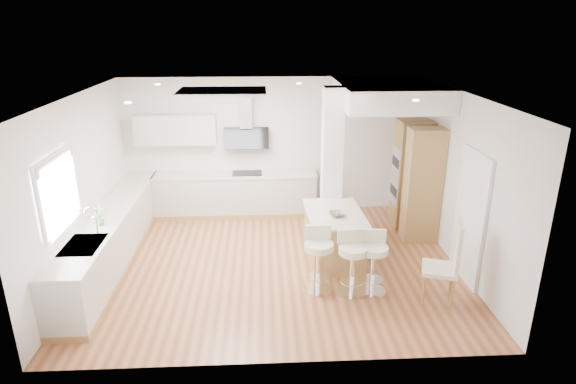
{
  "coord_description": "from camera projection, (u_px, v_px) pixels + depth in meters",
  "views": [
    {
      "loc": [
        -0.16,
        -7.21,
        3.85
      ],
      "look_at": [
        0.24,
        0.4,
        1.12
      ],
      "focal_mm": 30.0,
      "sensor_mm": 36.0,
      "label": 1
    }
  ],
  "objects": [
    {
      "name": "counter_back",
      "position": [
        227.0,
        183.0,
        9.89
      ],
      "size": [
        3.62,
        0.63,
        2.5
      ],
      "color": "tan",
      "rests_on": "ground"
    },
    {
      "name": "ground",
      "position": [
        275.0,
        263.0,
        8.08
      ],
      "size": [
        6.0,
        6.0,
        0.0
      ],
      "primitive_type": "plane",
      "color": "#AF6A40",
      "rests_on": "ground"
    },
    {
      "name": "bar_stool_b",
      "position": [
        352.0,
        260.0,
        7.01
      ],
      "size": [
        0.49,
        0.49,
        0.98
      ],
      "rotation": [
        0.0,
        0.0,
        0.11
      ],
      "color": "white",
      "rests_on": "ground"
    },
    {
      "name": "bar_stool_c",
      "position": [
        373.0,
        259.0,
        7.06
      ],
      "size": [
        0.47,
        0.47,
        0.96
      ],
      "rotation": [
        0.0,
        0.0,
        -0.1
      ],
      "color": "white",
      "rests_on": "ground"
    },
    {
      "name": "pillar",
      "position": [
        332.0,
        166.0,
        8.55
      ],
      "size": [
        0.35,
        0.35,
        2.8
      ],
      "color": "white",
      "rests_on": "ground"
    },
    {
      "name": "wall_right",
      "position": [
        460.0,
        181.0,
        7.76
      ],
      "size": [
        0.04,
        5.0,
        2.8
      ],
      "primitive_type": "cube",
      "color": "white",
      "rests_on": "ground"
    },
    {
      "name": "oven_column",
      "position": [
        415.0,
        179.0,
        9.02
      ],
      "size": [
        0.63,
        1.21,
        2.1
      ],
      "color": "tan",
      "rests_on": "ground"
    },
    {
      "name": "wall_left",
      "position": [
        81.0,
        188.0,
        7.46
      ],
      "size": [
        0.04,
        5.0,
        2.8
      ],
      "primitive_type": "cube",
      "color": "white",
      "rests_on": "ground"
    },
    {
      "name": "peninsula",
      "position": [
        334.0,
        236.0,
        8.1
      ],
      "size": [
        0.97,
        1.43,
        0.91
      ],
      "rotation": [
        0.0,
        0.0,
        0.04
      ],
      "color": "tan",
      "rests_on": "ground"
    },
    {
      "name": "doorway_right",
      "position": [
        470.0,
        219.0,
        7.33
      ],
      "size": [
        0.05,
        1.0,
        2.1
      ],
      "color": "#4C443C",
      "rests_on": "ground"
    },
    {
      "name": "soffit",
      "position": [
        388.0,
        94.0,
        8.63
      ],
      "size": [
        1.78,
        2.2,
        0.4
      ],
      "color": "white",
      "rests_on": "ground"
    },
    {
      "name": "counter_left",
      "position": [
        113.0,
        236.0,
        8.01
      ],
      "size": [
        0.63,
        4.5,
        1.35
      ],
      "color": "tan",
      "rests_on": "ground"
    },
    {
      "name": "skylight",
      "position": [
        223.0,
        92.0,
        7.67
      ],
      "size": [
        4.1,
        2.1,
        0.06
      ],
      "color": "white",
      "rests_on": "ground"
    },
    {
      "name": "dining_chair",
      "position": [
        449.0,
        260.0,
        6.78
      ],
      "size": [
        0.61,
        0.61,
        1.24
      ],
      "rotation": [
        0.0,
        0.0,
        -0.32
      ],
      "color": "#EDE7C1",
      "rests_on": "ground"
    },
    {
      "name": "wall_back",
      "position": [
        271.0,
        146.0,
        9.96
      ],
      "size": [
        6.0,
        0.04,
        2.8
      ],
      "primitive_type": "cube",
      "color": "white",
      "rests_on": "ground"
    },
    {
      "name": "window_left",
      "position": [
        58.0,
        189.0,
        6.52
      ],
      "size": [
        0.06,
        1.28,
        1.07
      ],
      "color": "white",
      "rests_on": "ground"
    },
    {
      "name": "ceiling",
      "position": [
        275.0,
        263.0,
        8.08
      ],
      "size": [
        6.0,
        5.0,
        0.02
      ],
      "primitive_type": "cube",
      "color": "white",
      "rests_on": "ground"
    },
    {
      "name": "bar_stool_a",
      "position": [
        318.0,
        256.0,
        7.09
      ],
      "size": [
        0.45,
        0.45,
        1.01
      ],
      "rotation": [
        0.0,
        0.0,
        -0.0
      ],
      "color": "white",
      "rests_on": "ground"
    }
  ]
}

